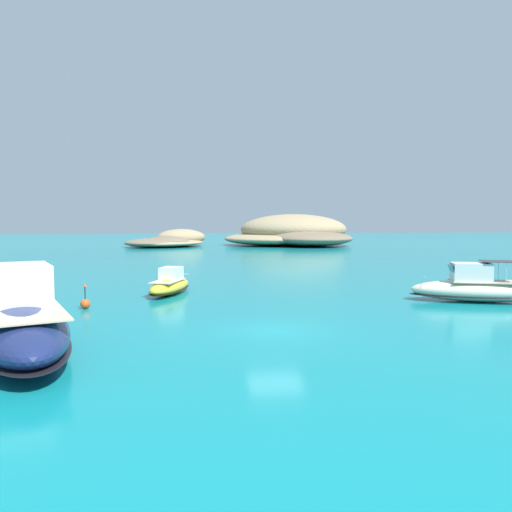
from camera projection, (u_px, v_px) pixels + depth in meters
name	position (u px, v px, depth m)	size (l,w,h in m)	color
ground_plane	(276.00, 331.00, 22.51)	(400.00, 400.00, 0.00)	#0F7F89
islet_large	(294.00, 234.00, 105.88)	(32.88, 30.91, 6.69)	#9E8966
islet_small	(167.00, 241.00, 100.68)	(22.15, 22.73, 3.53)	#9E8966
motorboat_yellow	(170.00, 285.00, 34.11)	(3.63, 6.46, 1.83)	yellow
motorboat_cream	(477.00, 288.00, 30.76)	(8.50, 4.99, 2.55)	beige
motorboat_navy	(20.00, 322.00, 18.97)	(7.23, 11.66, 3.30)	navy
channel_buoy	(85.00, 303.00, 28.18)	(0.56, 0.56, 1.48)	#E54C19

